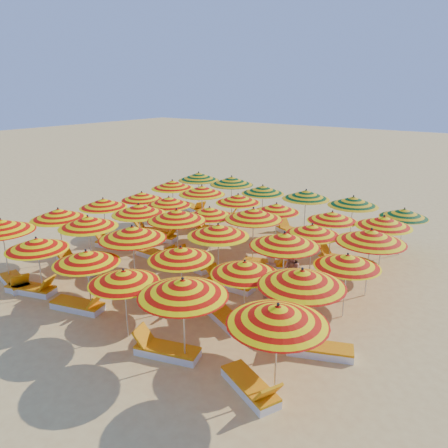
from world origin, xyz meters
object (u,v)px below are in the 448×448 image
(umbrella_3, at_px, (124,277))
(umbrella_35, at_px, (404,213))
(umbrella_26, at_px, (238,199))
(lounger_19, at_px, (340,260))
(umbrella_18, at_px, (142,196))
(umbrella_27, at_px, (277,208))
(umbrella_0, at_px, (1,225))
(umbrella_12, at_px, (103,203))
(umbrella_11, at_px, (302,278))
(lounger_1, at_px, (32,289))
(umbrella_23, at_px, (371,236))
(umbrella_4, at_px, (183,288))
(umbrella_30, at_px, (199,176))
(umbrella_10, at_px, (245,268))
(umbrella_28, at_px, (332,216))
(umbrella_16, at_px, (285,240))
(lounger_3, at_px, (166,350))
(lounger_21, at_px, (223,215))
(lounger_4, at_px, (251,387))
(umbrella_32, at_px, (263,190))
(lounger_15, at_px, (160,236))
(umbrella_15, at_px, (218,230))
(umbrella_19, at_px, (169,201))
(umbrella_20, at_px, (210,212))
(lounger_22, at_px, (292,231))
(umbrella_7, at_px, (88,222))
(lounger_18, at_px, (213,229))
(lounger_6, at_px, (79,267))
(lounger_17, at_px, (182,221))
(umbrella_29, at_px, (384,222))
(umbrella_34, at_px, (353,201))
(lounger_11, at_px, (156,255))
(umbrella_6, at_px, (58,214))
(umbrella_1, at_px, (37,244))
(umbrella_21, at_px, (253,214))
(beachgoer_a, at_px, (270,276))
(umbrella_33, at_px, (306,195))
(lounger_5, at_px, (71,262))
(umbrella_22, at_px, (312,230))
(umbrella_2, at_px, (86,257))
(lounger_16, at_px, (266,264))
(lounger_14, at_px, (153,231))
(umbrella_31, at_px, (232,181))
(lounger_9, at_px, (318,349))
(umbrella_13, at_px, (139,209))

(umbrella_3, bearing_deg, umbrella_35, 67.66)
(umbrella_26, relative_size, lounger_19, 1.47)
(umbrella_18, relative_size, umbrella_27, 1.04)
(umbrella_0, xyz_separation_m, umbrella_12, (-0.14, 4.55, -0.19))
(umbrella_11, bearing_deg, lounger_1, -165.88)
(umbrella_12, distance_m, umbrella_23, 11.13)
(umbrella_4, distance_m, umbrella_30, 13.74)
(umbrella_10, distance_m, umbrella_27, 6.60)
(umbrella_23, xyz_separation_m, umbrella_28, (-2.25, 2.27, -0.27))
(umbrella_12, relative_size, umbrella_16, 1.01)
(lounger_3, height_order, lounger_21, same)
(lounger_4, bearing_deg, umbrella_23, 110.04)
(umbrella_32, distance_m, lounger_15, 5.44)
(umbrella_15, bearing_deg, umbrella_19, 152.42)
(umbrella_20, height_order, lounger_22, umbrella_20)
(umbrella_7, bearing_deg, umbrella_18, 112.62)
(lounger_18, bearing_deg, umbrella_20, 102.17)
(lounger_6, bearing_deg, umbrella_11, 175.67)
(umbrella_0, xyz_separation_m, lounger_17, (0.62, 8.79, -1.95))
(umbrella_29, bearing_deg, umbrella_15, -132.69)
(umbrella_34, xyz_separation_m, lounger_11, (-5.87, -6.10, -1.86))
(lounger_22, bearing_deg, umbrella_11, 139.56)
(lounger_4, bearing_deg, umbrella_6, -167.72)
(umbrella_1, height_order, lounger_21, umbrella_1)
(umbrella_21, distance_m, beachgoer_a, 3.12)
(umbrella_0, xyz_separation_m, lounger_19, (9.09, 8.54, -1.95))
(umbrella_33, bearing_deg, lounger_5, -124.30)
(umbrella_1, distance_m, umbrella_22, 9.32)
(umbrella_2, distance_m, lounger_16, 6.97)
(umbrella_2, xyz_separation_m, lounger_14, (-3.85, 6.54, -1.72))
(umbrella_1, bearing_deg, lounger_1, -169.04)
(lounger_15, bearing_deg, lounger_4, -44.36)
(umbrella_12, distance_m, umbrella_15, 6.43)
(umbrella_0, bearing_deg, umbrella_27, 54.28)
(umbrella_28, height_order, lounger_14, umbrella_28)
(umbrella_7, xyz_separation_m, beachgoer_a, (6.44, 2.14, -1.24))
(umbrella_19, xyz_separation_m, lounger_11, (0.93, -1.86, -1.72))
(umbrella_31, bearing_deg, umbrella_0, -101.14)
(umbrella_1, xyz_separation_m, umbrella_19, (-0.24, 6.53, 0.01))
(umbrella_19, xyz_separation_m, lounger_16, (5.09, -0.08, -1.72))
(umbrella_2, distance_m, umbrella_11, 6.42)
(umbrella_0, relative_size, lounger_16, 1.34)
(umbrella_23, bearing_deg, umbrella_7, -155.11)
(umbrella_3, distance_m, lounger_18, 9.56)
(lounger_9, relative_size, lounger_18, 1.00)
(umbrella_34, xyz_separation_m, lounger_4, (1.71, -10.78, -1.86))
(umbrella_15, height_order, umbrella_30, umbrella_30)
(umbrella_31, bearing_deg, umbrella_13, -89.86)
(umbrella_12, relative_size, lounger_21, 1.32)
(umbrella_3, relative_size, umbrella_16, 0.89)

